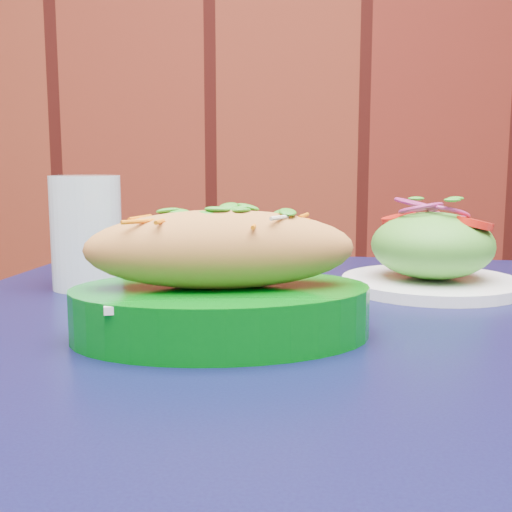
{
  "coord_description": "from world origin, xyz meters",
  "views": [
    {
      "loc": [
        -0.33,
        1.29,
        0.89
      ],
      "look_at": [
        -0.31,
        1.85,
        0.81
      ],
      "focal_mm": 45.0,
      "sensor_mm": 36.0,
      "label": 1
    }
  ],
  "objects": [
    {
      "name": "cafe_table",
      "position": [
        -0.25,
        1.85,
        0.66
      ],
      "size": [
        0.93,
        0.93,
        0.75
      ],
      "rotation": [
        0.0,
        0.0,
        -0.19
      ],
      "color": "black",
      "rests_on": "ground"
    },
    {
      "name": "banh_mi_basket",
      "position": [
        -0.34,
        1.8,
        0.79
      ],
      "size": [
        0.25,
        0.17,
        0.11
      ],
      "rotation": [
        0.0,
        0.0,
        0.07
      ],
      "color": "#00610C",
      "rests_on": "cafe_table"
    },
    {
      "name": "salad_plate",
      "position": [
        -0.11,
        2.0,
        0.79
      ],
      "size": [
        0.2,
        0.2,
        0.1
      ],
      "rotation": [
        0.0,
        0.0,
        -0.22
      ],
      "color": "white",
      "rests_on": "cafe_table"
    },
    {
      "name": "water_glass",
      "position": [
        -0.5,
        2.02,
        0.81
      ],
      "size": [
        0.08,
        0.08,
        0.13
      ],
      "primitive_type": "cylinder",
      "color": "silver",
      "rests_on": "cafe_table"
    }
  ]
}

